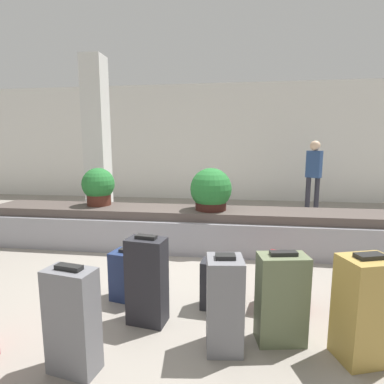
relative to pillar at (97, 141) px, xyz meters
name	(u,v)px	position (x,y,z in m)	size (l,w,h in m)	color
ground_plane	(175,288)	(2.06, -2.67, -1.60)	(18.00, 18.00, 0.00)	gray
back_wall	(212,143)	(2.06, 2.86, 0.00)	(18.00, 0.06, 3.20)	silver
carousel	(192,229)	(2.06, -1.33, -1.32)	(6.46, 0.83, 0.59)	gray
pillar	(97,141)	(0.00, 0.00, 0.00)	(0.41, 0.41, 3.20)	silver
suitcase_0	(286,281)	(3.17, -2.88, -1.35)	(0.37, 0.32, 0.53)	maroon
suitcase_1	(147,281)	(1.95, -3.31, -1.22)	(0.35, 0.25, 0.78)	#232328
suitcase_2	(222,285)	(2.57, -3.00, -1.37)	(0.41, 0.23, 0.49)	#232328
suitcase_3	(281,299)	(3.04, -3.42, -1.25)	(0.40, 0.27, 0.73)	#5B6647
suitcase_4	(72,321)	(1.62, -3.93, -1.24)	(0.36, 0.24, 0.75)	slate
suitcase_6	(224,304)	(2.61, -3.56, -1.24)	(0.29, 0.30, 0.74)	slate
suitcase_7	(130,276)	(1.67, -2.95, -1.35)	(0.40, 0.30, 0.52)	navy
suitcase_8	(365,309)	(3.59, -3.54, -1.22)	(0.41, 0.37, 0.79)	#A3843D
potted_plant_0	(211,191)	(2.34, -1.37, -0.73)	(0.60, 0.60, 0.61)	#381914
potted_plant_1	(98,187)	(0.58, -1.26, -0.71)	(0.50, 0.50, 0.58)	#4C2319
traveler_0	(314,170)	(4.51, 1.61, -0.63)	(0.36, 0.34, 1.63)	#282833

